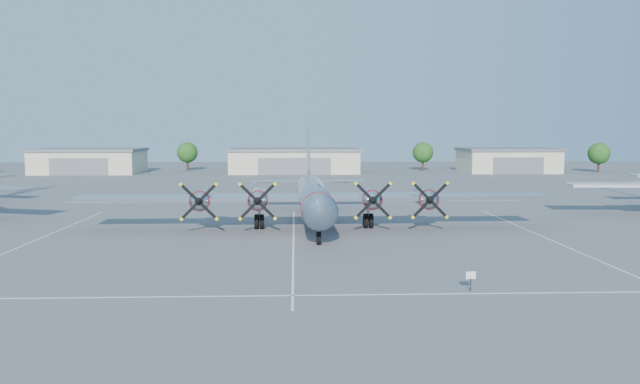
{
  "coord_description": "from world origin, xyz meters",
  "views": [
    {
      "loc": [
        0.18,
        -56.64,
        9.34
      ],
      "look_at": [
        2.64,
        5.41,
        3.2
      ],
      "focal_mm": 35.0,
      "sensor_mm": 36.0,
      "label": 1
    }
  ],
  "objects_px": {
    "hangar_west": "(89,161)",
    "tree_east": "(423,152)",
    "main_bomber_b29": "(313,225)",
    "hangar_center": "(294,160)",
    "tree_west": "(187,153)",
    "hangar_east": "(507,160)",
    "tree_far_east": "(599,154)",
    "info_placard": "(471,277)"
  },
  "relations": [
    {
      "from": "hangar_west",
      "to": "info_placard",
      "type": "height_order",
      "value": "hangar_west"
    },
    {
      "from": "hangar_east",
      "to": "main_bomber_b29",
      "type": "distance_m",
      "value": 90.43
    },
    {
      "from": "hangar_center",
      "to": "tree_west",
      "type": "relative_size",
      "value": 4.31
    },
    {
      "from": "hangar_center",
      "to": "hangar_east",
      "type": "bearing_deg",
      "value": 0.0
    },
    {
      "from": "hangar_east",
      "to": "tree_east",
      "type": "relative_size",
      "value": 3.1
    },
    {
      "from": "hangar_west",
      "to": "tree_far_east",
      "type": "xyz_separation_m",
      "value": [
        113.0,
        -1.96,
        1.51
      ]
    },
    {
      "from": "hangar_center",
      "to": "main_bomber_b29",
      "type": "xyz_separation_m",
      "value": [
        1.91,
        -77.76,
        -2.71
      ]
    },
    {
      "from": "tree_far_east",
      "to": "info_placard",
      "type": "height_order",
      "value": "tree_far_east"
    },
    {
      "from": "hangar_west",
      "to": "main_bomber_b29",
      "type": "distance_m",
      "value": 90.86
    },
    {
      "from": "tree_west",
      "to": "tree_far_east",
      "type": "bearing_deg",
      "value": -6.14
    },
    {
      "from": "hangar_east",
      "to": "main_bomber_b29",
      "type": "height_order",
      "value": "hangar_east"
    },
    {
      "from": "hangar_east",
      "to": "hangar_west",
      "type": "bearing_deg",
      "value": -180.0
    },
    {
      "from": "hangar_east",
      "to": "main_bomber_b29",
      "type": "bearing_deg",
      "value": -120.65
    },
    {
      "from": "hangar_center",
      "to": "tree_west",
      "type": "xyz_separation_m",
      "value": [
        -25.0,
        8.04,
        1.51
      ]
    },
    {
      "from": "hangar_east",
      "to": "info_placard",
      "type": "bearing_deg",
      "value": -110.0
    },
    {
      "from": "tree_west",
      "to": "info_placard",
      "type": "height_order",
      "value": "tree_west"
    },
    {
      "from": "hangar_center",
      "to": "hangar_east",
      "type": "xyz_separation_m",
      "value": [
        48.0,
        0.0,
        0.0
      ]
    },
    {
      "from": "tree_west",
      "to": "tree_far_east",
      "type": "relative_size",
      "value": 1.0
    },
    {
      "from": "hangar_center",
      "to": "info_placard",
      "type": "height_order",
      "value": "hangar_center"
    },
    {
      "from": "tree_west",
      "to": "info_placard",
      "type": "relative_size",
      "value": 5.75
    },
    {
      "from": "hangar_west",
      "to": "tree_east",
      "type": "distance_m",
      "value": 75.26
    },
    {
      "from": "hangar_center",
      "to": "info_placard",
      "type": "distance_m",
      "value": 103.88
    },
    {
      "from": "main_bomber_b29",
      "to": "hangar_center",
      "type": "bearing_deg",
      "value": 90.51
    },
    {
      "from": "hangar_center",
      "to": "tree_east",
      "type": "height_order",
      "value": "tree_east"
    },
    {
      "from": "tree_east",
      "to": "tree_far_east",
      "type": "xyz_separation_m",
      "value": [
        38.0,
        -8.0,
        0.0
      ]
    },
    {
      "from": "hangar_center",
      "to": "main_bomber_b29",
      "type": "bearing_deg",
      "value": -88.59
    },
    {
      "from": "hangar_west",
      "to": "hangar_center",
      "type": "distance_m",
      "value": 45.0
    },
    {
      "from": "info_placard",
      "to": "hangar_center",
      "type": "bearing_deg",
      "value": 88.84
    },
    {
      "from": "tree_east",
      "to": "hangar_east",
      "type": "bearing_deg",
      "value": -18.54
    },
    {
      "from": "hangar_east",
      "to": "info_placard",
      "type": "height_order",
      "value": "hangar_east"
    },
    {
      "from": "hangar_east",
      "to": "tree_east",
      "type": "bearing_deg",
      "value": 161.46
    },
    {
      "from": "hangar_center",
      "to": "main_bomber_b29",
      "type": "distance_m",
      "value": 77.83
    },
    {
      "from": "hangar_west",
      "to": "hangar_east",
      "type": "bearing_deg",
      "value": 0.0
    },
    {
      "from": "tree_far_east",
      "to": "info_placard",
      "type": "distance_m",
      "value": 116.66
    },
    {
      "from": "hangar_east",
      "to": "tree_west",
      "type": "relative_size",
      "value": 3.1
    },
    {
      "from": "hangar_west",
      "to": "hangar_center",
      "type": "xyz_separation_m",
      "value": [
        45.0,
        -0.0,
        -0.0
      ]
    },
    {
      "from": "hangar_west",
      "to": "hangar_center",
      "type": "relative_size",
      "value": 0.79
    },
    {
      "from": "hangar_east",
      "to": "tree_east",
      "type": "height_order",
      "value": "tree_east"
    },
    {
      "from": "tree_east",
      "to": "main_bomber_b29",
      "type": "bearing_deg",
      "value": -108.53
    },
    {
      "from": "hangar_center",
      "to": "info_placard",
      "type": "xyz_separation_m",
      "value": [
        10.38,
        -103.34,
        -1.9
      ]
    },
    {
      "from": "hangar_center",
      "to": "tree_far_east",
      "type": "xyz_separation_m",
      "value": [
        68.0,
        -1.96,
        1.51
      ]
    },
    {
      "from": "tree_east",
      "to": "tree_far_east",
      "type": "distance_m",
      "value": 38.83
    }
  ]
}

